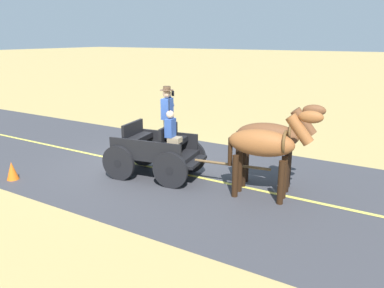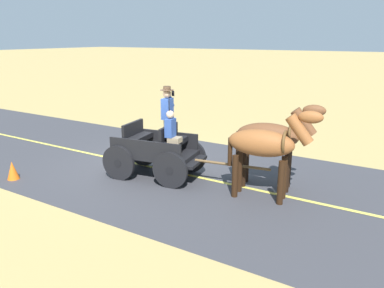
% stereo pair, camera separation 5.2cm
% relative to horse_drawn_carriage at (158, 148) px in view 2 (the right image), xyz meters
% --- Properties ---
extents(ground_plane, '(200.00, 200.00, 0.00)m').
position_rel_horse_drawn_carriage_xyz_m(ground_plane, '(-0.48, -0.89, -0.82)').
color(ground_plane, tan).
extents(road_surface, '(6.67, 160.00, 0.01)m').
position_rel_horse_drawn_carriage_xyz_m(road_surface, '(-0.48, -0.89, -0.81)').
color(road_surface, '#38383D').
rests_on(road_surface, ground).
extents(road_centre_stripe, '(0.12, 160.00, 0.00)m').
position_rel_horse_drawn_carriage_xyz_m(road_centre_stripe, '(-0.48, -0.89, -0.81)').
color(road_centre_stripe, '#DBCC4C').
rests_on(road_centre_stripe, road_surface).
extents(horse_drawn_carriage, '(1.78, 4.51, 2.50)m').
position_rel_horse_drawn_carriage_xyz_m(horse_drawn_carriage, '(0.00, 0.00, 0.00)').
color(horse_drawn_carriage, black).
rests_on(horse_drawn_carriage, ground).
extents(horse_near_side, '(0.87, 2.15, 2.21)m').
position_rel_horse_drawn_carriage_xyz_m(horse_near_side, '(-0.85, 2.93, 0.51)').
color(horse_near_side, brown).
rests_on(horse_near_side, ground).
extents(horse_off_side, '(0.78, 2.15, 2.21)m').
position_rel_horse_drawn_carriage_xyz_m(horse_off_side, '(-0.10, 3.05, 0.51)').
color(horse_off_side, brown).
rests_on(horse_off_side, ground).
extents(traffic_cone, '(0.32, 0.32, 0.50)m').
position_rel_horse_drawn_carriage_xyz_m(traffic_cone, '(2.27, -3.23, -0.57)').
color(traffic_cone, orange).
rests_on(traffic_cone, ground).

